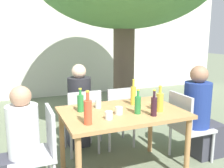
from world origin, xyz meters
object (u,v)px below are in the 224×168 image
at_px(oil_cruet_5, 133,95).
at_px(drinking_glass_4, 136,96).
at_px(patio_chair_3, 119,114).
at_px(person_seated_1, 201,117).
at_px(patio_chair_2, 83,118).
at_px(drinking_glass_0, 98,103).
at_px(wine_bottle_3, 154,106).
at_px(drinking_glass_2, 158,102).
at_px(soda_bottle_1, 88,111).
at_px(patio_chair_0, 40,147).
at_px(green_bottle_4, 138,104).
at_px(person_seated_0, 14,152).
at_px(dining_table_front, 122,118).
at_px(person_seated_2, 78,111).
at_px(oil_cruet_0, 160,101).
at_px(drinking_glass_1, 119,111).
at_px(green_bottle_2, 80,103).
at_px(patio_chair_1, 187,123).
at_px(drinking_glass_3, 109,115).

relative_size(oil_cruet_5, drinking_glass_4, 2.42).
relative_size(patio_chair_3, person_seated_1, 0.72).
bearing_deg(patio_chair_2, drinking_glass_0, 96.92).
height_order(wine_bottle_3, drinking_glass_2, wine_bottle_3).
height_order(soda_bottle_1, wine_bottle_3, soda_bottle_1).
height_order(patio_chair_0, wine_bottle_3, wine_bottle_3).
height_order(wine_bottle_3, green_bottle_4, wine_bottle_3).
height_order(patio_chair_3, person_seated_0, person_seated_0).
distance_m(dining_table_front, drinking_glass_2, 0.46).
bearing_deg(person_seated_0, patio_chair_0, 90.00).
relative_size(drinking_glass_0, drinking_glass_4, 0.83).
xyz_separation_m(person_seated_2, soda_bottle_1, (-0.21, -1.18, 0.36)).
relative_size(person_seated_1, drinking_glass_2, 10.02).
distance_m(patio_chair_0, person_seated_1, 2.03).
xyz_separation_m(dining_table_front, patio_chair_2, (-0.27, 0.68, -0.18)).
height_order(patio_chair_3, soda_bottle_1, soda_bottle_1).
relative_size(oil_cruet_0, drinking_glass_4, 2.24).
distance_m(patio_chair_3, drinking_glass_1, 0.91).
height_order(dining_table_front, drinking_glass_0, drinking_glass_0).
xyz_separation_m(patio_chair_2, wine_bottle_3, (0.50, -0.96, 0.38)).
distance_m(green_bottle_2, drinking_glass_1, 0.43).
xyz_separation_m(person_seated_1, wine_bottle_3, (-0.90, -0.28, 0.33)).
bearing_deg(oil_cruet_0, patio_chair_2, 127.06).
height_order(green_bottle_2, wine_bottle_3, wine_bottle_3).
xyz_separation_m(patio_chair_0, person_seated_1, (2.03, -0.00, 0.05)).
bearing_deg(oil_cruet_0, patio_chair_1, 17.89).
relative_size(green_bottle_4, oil_cruet_5, 0.86).
relative_size(patio_chair_0, person_seated_0, 0.78).
distance_m(wine_bottle_3, green_bottle_4, 0.18).
bearing_deg(patio_chair_2, drinking_glass_2, 134.50).
relative_size(soda_bottle_1, green_bottle_4, 1.22).
distance_m(green_bottle_4, drinking_glass_1, 0.21).
bearing_deg(oil_cruet_0, green_bottle_2, 158.66).
distance_m(wine_bottle_3, oil_cruet_5, 0.46).
bearing_deg(wine_bottle_3, person_seated_2, 112.76).
distance_m(green_bottle_4, drinking_glass_3, 0.36).
distance_m(person_seated_2, green_bottle_4, 1.19).
bearing_deg(wine_bottle_3, patio_chair_2, 117.54).
height_order(green_bottle_2, drinking_glass_4, green_bottle_2).
bearing_deg(person_seated_0, drinking_glass_0, 102.46).
bearing_deg(patio_chair_2, person_seated_0, 37.96).
distance_m(person_seated_2, drinking_glass_3, 1.15).
bearing_deg(drinking_glass_1, green_bottle_2, 145.69).
bearing_deg(patio_chair_3, drinking_glass_1, 65.82).
bearing_deg(oil_cruet_5, drinking_glass_2, -45.45).
relative_size(patio_chair_0, person_seated_1, 0.72).
bearing_deg(oil_cruet_5, drinking_glass_1, -138.52).
bearing_deg(drinking_glass_0, oil_cruet_5, -3.60).
xyz_separation_m(soda_bottle_1, drinking_glass_2, (0.91, 0.23, -0.07)).
bearing_deg(person_seated_0, person_seated_1, 90.00).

